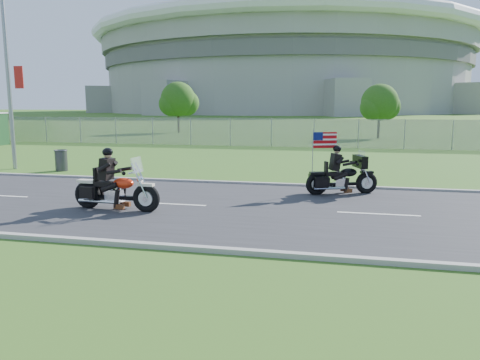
% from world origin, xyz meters
% --- Properties ---
extents(ground, '(420.00, 420.00, 0.00)m').
position_xyz_m(ground, '(0.00, 0.00, 0.00)').
color(ground, '#265B1C').
rests_on(ground, ground).
extents(road, '(120.00, 8.00, 0.04)m').
position_xyz_m(road, '(0.00, 0.00, 0.02)').
color(road, '#28282B').
rests_on(road, ground).
extents(curb_north, '(120.00, 0.18, 0.12)m').
position_xyz_m(curb_north, '(0.00, 4.05, 0.05)').
color(curb_north, '#9E9B93').
rests_on(curb_north, ground).
extents(curb_south, '(120.00, 0.18, 0.12)m').
position_xyz_m(curb_south, '(0.00, -4.05, 0.05)').
color(curb_south, '#9E9B93').
rests_on(curb_south, ground).
extents(fence, '(60.00, 0.03, 2.00)m').
position_xyz_m(fence, '(-5.00, 20.00, 1.00)').
color(fence, gray).
rests_on(fence, ground).
extents(stadium, '(140.40, 140.40, 29.20)m').
position_xyz_m(stadium, '(-20.00, 170.00, 15.58)').
color(stadium, '#A3A099').
rests_on(stadium, ground).
extents(streetlight, '(0.90, 2.46, 10.00)m').
position_xyz_m(streetlight, '(-11.98, 6.22, 5.64)').
color(streetlight, gray).
rests_on(streetlight, ground).
extents(tree_fence_near, '(3.52, 3.28, 4.75)m').
position_xyz_m(tree_fence_near, '(6.04, 30.04, 2.97)').
color(tree_fence_near, '#382316').
rests_on(tree_fence_near, ground).
extents(tree_fence_mid, '(3.96, 3.69, 5.30)m').
position_xyz_m(tree_fence_mid, '(-13.95, 34.04, 3.30)').
color(tree_fence_mid, '#382316').
rests_on(tree_fence_mid, ground).
extents(motorcycle_lead, '(2.70, 0.74, 1.81)m').
position_xyz_m(motorcycle_lead, '(-3.28, -1.00, 0.57)').
color(motorcycle_lead, black).
rests_on(motorcycle_lead, ground).
extents(motorcycle_follow, '(2.39, 1.25, 2.08)m').
position_xyz_m(motorcycle_follow, '(2.99, 2.80, 0.57)').
color(motorcycle_follow, black).
rests_on(motorcycle_follow, ground).
extents(trash_can, '(0.71, 0.71, 0.93)m').
position_xyz_m(trash_can, '(-9.47, 5.87, 0.46)').
color(trash_can, '#37373C').
rests_on(trash_can, ground).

